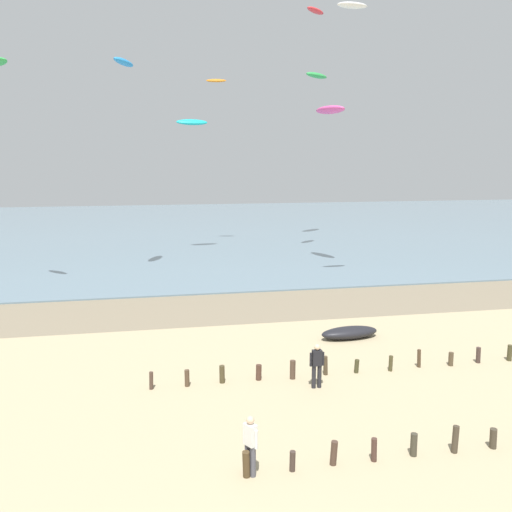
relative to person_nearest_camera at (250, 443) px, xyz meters
name	(u,v)px	position (x,y,z in m)	size (l,w,h in m)	color
wet_sand_strip	(166,311)	(-1.77, 16.91, -0.91)	(120.00, 6.65, 0.01)	#84755B
sea	(156,228)	(-1.77, 55.24, -0.87)	(160.00, 70.00, 0.10)	slate
groyne_mid	(507,436)	(7.81, -0.02, -0.57)	(16.24, 0.37, 0.83)	#4A3922
groyne_far	(414,360)	(8.04, 6.28, -0.58)	(21.99, 0.39, 0.79)	#48362B
person_nearest_camera	(250,443)	(0.00, 0.00, 0.00)	(0.37, 0.50, 1.71)	#4C4C56
person_mid_beach	(317,364)	(3.50, 5.18, 0.00)	(0.57, 0.22, 1.71)	#232328
grounded_kite	(349,333)	(6.77, 10.39, -0.63)	(2.88, 1.04, 0.58)	black
kite_aloft_0	(216,81)	(4.01, 39.10, 14.82)	(1.87, 0.60, 0.30)	orange
kite_aloft_2	(315,11)	(11.15, 31.30, 19.36)	(2.40, 0.77, 0.38)	red
kite_aloft_4	(330,110)	(11.09, 26.89, 11.25)	(3.34, 1.07, 0.53)	#E54C99
kite_aloft_5	(192,122)	(1.39, 35.39, 10.77)	(2.75, 0.88, 0.44)	#19B2B7
kite_aloft_6	(317,75)	(14.53, 41.59, 15.93)	(3.37, 1.08, 0.54)	green
kite_aloft_8	(352,5)	(9.79, 19.39, 16.62)	(1.94, 0.62, 0.31)	white
kite_aloft_9	(124,62)	(-3.89, 26.66, 14.15)	(2.79, 0.89, 0.45)	#2384D1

